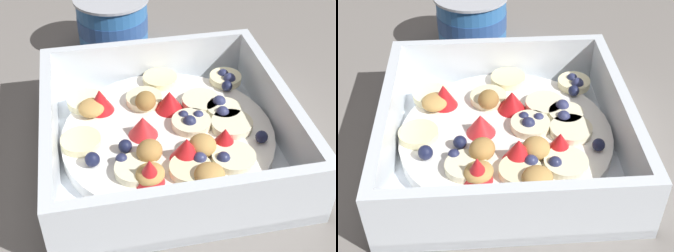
{
  "view_description": "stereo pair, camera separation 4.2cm",
  "coord_description": "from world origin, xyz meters",
  "views": [
    {
      "loc": [
        -0.07,
        -0.3,
        0.3
      ],
      "look_at": [
        -0.01,
        0.02,
        0.03
      ],
      "focal_mm": 50.69,
      "sensor_mm": 36.0,
      "label": 1
    },
    {
      "loc": [
        -0.03,
        -0.31,
        0.3
      ],
      "look_at": [
        -0.01,
        0.02,
        0.03
      ],
      "focal_mm": 50.69,
      "sensor_mm": 36.0,
      "label": 2
    }
  ],
  "objects": [
    {
      "name": "yogurt_cup",
      "position": [
        -0.04,
        0.22,
        0.03
      ],
      "size": [
        0.09,
        0.09,
        0.07
      ],
      "color": "#3370B7",
      "rests_on": "ground"
    },
    {
      "name": "fruit_bowl",
      "position": [
        -0.01,
        0.02,
        0.02
      ],
      "size": [
        0.22,
        0.22,
        0.06
      ],
      "color": "white",
      "rests_on": "ground"
    },
    {
      "name": "ground_plane",
      "position": [
        0.0,
        0.0,
        0.0
      ],
      "size": [
        2.4,
        2.4,
        0.0
      ],
      "primitive_type": "plane",
      "color": "gray"
    }
  ]
}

